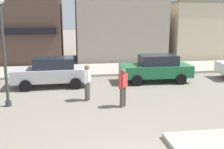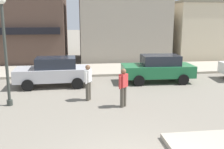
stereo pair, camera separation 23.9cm
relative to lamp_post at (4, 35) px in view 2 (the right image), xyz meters
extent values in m
cube|color=#A89E8C|center=(4.25, 7.02, -2.88)|extent=(80.00, 4.00, 0.15)
cylinder|color=#333833|center=(0.00, 0.00, -0.86)|extent=(0.12, 0.12, 4.20)
cylinder|color=#333833|center=(0.00, 0.00, -2.84)|extent=(0.24, 0.24, 0.24)
sphere|color=white|center=(0.00, 0.00, 1.35)|extent=(0.36, 0.36, 0.36)
cube|color=#B7B7BC|center=(1.57, 3.07, -2.29)|extent=(4.05, 1.81, 0.66)
cube|color=#1E232D|center=(1.72, 3.08, -1.68)|extent=(2.12, 1.45, 0.56)
cylinder|color=black|center=(0.36, 2.19, -2.66)|extent=(0.60, 0.20, 0.60)
cylinder|color=black|center=(0.31, 3.89, -2.66)|extent=(0.60, 0.20, 0.60)
cylinder|color=black|center=(2.84, 2.26, -2.66)|extent=(0.60, 0.20, 0.60)
cylinder|color=black|center=(2.79, 3.96, -2.66)|extent=(0.60, 0.20, 0.60)
cube|color=#1E6B3D|center=(7.41, 3.23, -2.29)|extent=(4.05, 1.81, 0.66)
cube|color=#1E232D|center=(7.56, 3.23, -1.68)|extent=(2.12, 1.45, 0.56)
cylinder|color=black|center=(6.14, 2.42, -2.66)|extent=(0.60, 0.20, 0.60)
cylinder|color=black|center=(6.19, 4.12, -2.66)|extent=(0.60, 0.20, 0.60)
cylinder|color=black|center=(8.62, 2.35, -2.66)|extent=(0.60, 0.20, 0.60)
cylinder|color=black|center=(8.67, 4.05, -2.66)|extent=(0.60, 0.20, 0.60)
cylinder|color=#4C473D|center=(4.65, -0.86, -2.53)|extent=(0.16, 0.16, 0.85)
cylinder|color=#4C473D|center=(4.78, -0.73, -2.53)|extent=(0.16, 0.16, 0.85)
cube|color=#D13838|center=(4.72, -0.79, -1.84)|extent=(0.41, 0.41, 0.54)
sphere|color=brown|center=(4.72, -0.79, -1.46)|extent=(0.22, 0.22, 0.22)
cylinder|color=#D13838|center=(4.55, -0.96, -1.89)|extent=(0.13, 0.13, 0.52)
cylinder|color=#D13838|center=(4.88, -0.63, -1.89)|extent=(0.13, 0.13, 0.52)
cylinder|color=#4C473D|center=(3.28, 0.21, -2.53)|extent=(0.16, 0.16, 0.85)
cylinder|color=#4C473D|center=(3.36, 0.37, -2.53)|extent=(0.16, 0.16, 0.85)
cube|color=white|center=(3.32, 0.29, -1.84)|extent=(0.36, 0.42, 0.54)
sphere|color=brown|center=(3.32, 0.29, -1.46)|extent=(0.22, 0.22, 0.22)
cylinder|color=white|center=(3.22, 0.09, -1.89)|extent=(0.12, 0.12, 0.52)
cylinder|color=white|center=(3.42, 0.50, -1.89)|extent=(0.12, 0.12, 0.52)
cube|color=brown|center=(-3.49, 12.57, 1.21)|extent=(10.84, 7.11, 8.34)
cube|color=#9E9384|center=(6.88, 12.08, 0.25)|extent=(7.43, 5.23, 6.41)
cube|color=beige|center=(14.24, 13.40, -0.54)|extent=(5.80, 7.80, 4.84)
cube|color=gray|center=(14.24, 13.40, 1.99)|extent=(5.91, 7.95, 0.20)
camera|label=1|loc=(2.66, -10.98, 0.64)|focal=42.00mm
camera|label=2|loc=(2.89, -11.01, 0.64)|focal=42.00mm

